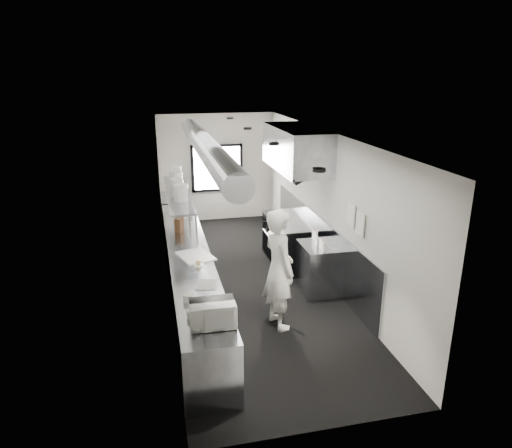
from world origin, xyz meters
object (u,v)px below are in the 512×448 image
cutting_board (196,256)px  plate_stack_d (176,175)px  small_plate (199,265)px  squeeze_bottle_a (323,247)px  knife_block (179,224)px  squeeze_bottle_d (316,237)px  exhaust_hood (296,149)px  plate_stack_b (177,187)px  far_work_table (177,214)px  squeeze_bottle_e (314,234)px  squeeze_bottle_c (317,241)px  pass_shelf (179,194)px  deli_tub_b (188,297)px  bottle_station (319,268)px  squeeze_bottle_b (321,244)px  range (291,241)px  microwave (212,314)px  deli_tub_a (192,314)px  plate_stack_a (181,193)px  line_cook (279,269)px  plate_stack_c (176,181)px  prep_counter (190,276)px

cutting_board → plate_stack_d: size_ratio=1.78×
small_plate → squeeze_bottle_a: squeeze_bottle_a is taller
knife_block → squeeze_bottle_a: 2.83m
squeeze_bottle_d → exhaust_hood: bearing=91.4°
plate_stack_b → far_work_table: bearing=88.2°
small_plate → squeeze_bottle_e: size_ratio=0.92×
squeeze_bottle_c → plate_stack_b: bearing=148.5°
pass_shelf → deli_tub_b: size_ratio=21.80×
bottle_station → plate_stack_b: plate_stack_b is taller
squeeze_bottle_b → bottle_station: bearing=72.8°
bottle_station → plate_stack_d: 3.67m
cutting_board → squeeze_bottle_d: size_ratio=3.27×
far_work_table → squeeze_bottle_b: (2.26, -4.04, 0.53)m
range → squeeze_bottle_b: bearing=-87.4°
far_work_table → squeeze_bottle_c: 4.50m
cutting_board → squeeze_bottle_c: size_ratio=4.01×
microwave → plate_stack_d: (-0.11, 4.78, 0.70)m
squeeze_bottle_c → squeeze_bottle_b: bearing=-83.9°
exhaust_hood → knife_block: exhaust_hood is taller
deli_tub_b → knife_block: bearing=88.3°
pass_shelf → small_plate: (0.14, -2.13, -0.63)m
deli_tub_a → far_work_table: bearing=88.5°
range → deli_tub_b: deli_tub_b is taller
knife_block → plate_stack_a: bearing=-57.0°
pass_shelf → knife_block: 0.62m
deli_tub_b → plate_stack_b: size_ratio=0.43×
pass_shelf → plate_stack_d: plate_stack_d is taller
cutting_board → squeeze_bottle_d: bearing=5.7°
squeeze_bottle_e → bottle_station: bearing=-88.1°
squeeze_bottle_a → bottle_station: bearing=78.3°
cutting_board → far_work_table: bearing=91.3°
exhaust_hood → plate_stack_a: bearing=-171.8°
bottle_station → squeeze_bottle_c: (-0.06, 0.03, 0.53)m
squeeze_bottle_a → small_plate: bearing=-176.1°
deli_tub_b → plate_stack_b: plate_stack_b is taller
line_cook → deli_tub_b: size_ratio=13.93×
range → line_cook: (-0.92, -2.36, 0.49)m
microwave → deli_tub_b: bearing=110.1°
cutting_board → plate_stack_c: plate_stack_c is taller
plate_stack_d → squeeze_bottle_e: (2.33, -2.18, -0.76)m
exhaust_hood → squeeze_bottle_e: (0.04, -1.07, -1.40)m
prep_counter → squeeze_bottle_b: bearing=-8.6°
range → plate_stack_a: (-2.22, -0.33, 1.25)m
bottle_station → line_cook: 1.50m
squeeze_bottle_c → cutting_board: bearing=-178.1°
prep_counter → range: bearing=28.7°
exhaust_hood → pass_shelf: 2.46m
plate_stack_d → far_work_table: bearing=88.4°
range → far_work_table: (-2.19, 2.50, -0.02)m
deli_tub_b → cutting_board: size_ratio=0.21×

